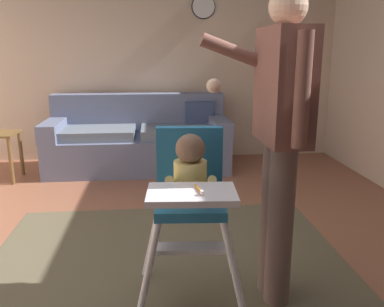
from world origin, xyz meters
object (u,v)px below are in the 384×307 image
(high_chair, at_px, (190,186))
(couch, at_px, (139,141))
(wall_clock, at_px, (203,7))
(adult_standing, at_px, (280,134))

(high_chair, bearing_deg, couch, -168.65)
(wall_clock, bearing_deg, couch, -149.66)
(couch, distance_m, wall_clock, 1.82)
(high_chair, xyz_separation_m, adult_standing, (0.47, 0.01, 0.27))
(couch, distance_m, high_chair, 2.77)
(couch, relative_size, high_chair, 2.16)
(wall_clock, bearing_deg, adult_standing, -89.78)
(high_chair, height_order, wall_clock, wall_clock)
(high_chair, bearing_deg, wall_clock, 175.74)
(couch, relative_size, adult_standing, 1.26)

